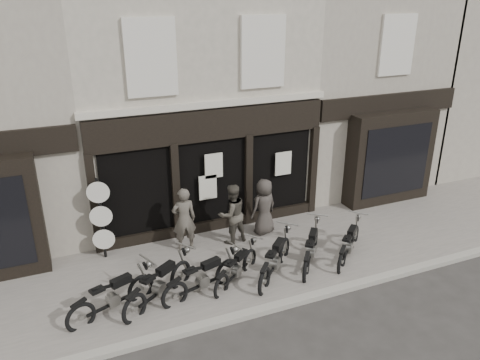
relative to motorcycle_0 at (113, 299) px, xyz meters
name	(u,v)px	position (x,y,z in m)	size (l,w,h in m)	color
ground_plane	(252,281)	(3.49, -0.01, -0.43)	(90.00, 90.00, 0.00)	#2D2B28
pavement	(239,262)	(3.49, 0.89, -0.37)	(30.00, 4.20, 0.12)	#69635C
kerb	(274,307)	(3.49, -1.26, -0.37)	(30.00, 0.25, 0.13)	gray
central_building	(181,85)	(3.49, 5.94, 3.65)	(7.30, 6.22, 8.34)	#B7AD9D
neighbour_right	(341,74)	(9.84, 5.88, 3.61)	(5.60, 6.73, 8.34)	#9E9785
motorcycle_0	(113,299)	(0.00, 0.00, 0.00)	(2.15, 1.13, 1.09)	black
motorcycle_1	(159,288)	(1.09, 0.00, 0.02)	(2.07, 1.58, 1.13)	black
motorcycle_2	(203,280)	(2.14, -0.09, 0.00)	(2.22, 0.98, 1.10)	black
motorcycle_3	(237,270)	(3.10, 0.08, -0.05)	(1.74, 1.42, 0.97)	black
motorcycle_4	(275,262)	(4.14, -0.04, 0.01)	(1.84, 1.82, 1.12)	black
motorcycle_5	(311,251)	(5.29, 0.09, 0.00)	(1.66, 1.93, 1.10)	black
motorcycle_6	(349,246)	(6.43, -0.05, -0.01)	(1.80, 1.65, 1.05)	black
man_left	(184,219)	(2.33, 2.08, 0.63)	(0.68, 0.45, 1.87)	#4F4941
man_centre	(232,214)	(3.72, 1.94, 0.59)	(0.88, 0.68, 1.80)	#444037
man_right	(264,207)	(4.82, 2.08, 0.56)	(0.85, 0.55, 1.74)	#393430
advert_sign_post	(102,222)	(0.15, 2.47, 0.77)	(0.60, 0.39, 2.47)	black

